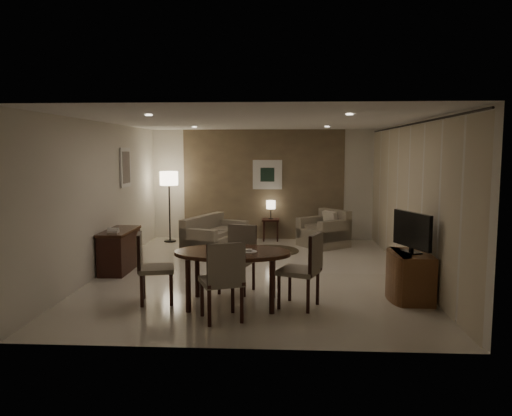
# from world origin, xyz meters

# --- Properties ---
(room_shell) EXTENTS (5.50, 7.00, 2.70)m
(room_shell) POSITION_xyz_m (0.00, 0.40, 1.35)
(room_shell) COLOR beige
(room_shell) RESTS_ON ground
(taupe_accent) EXTENTS (3.96, 0.03, 2.70)m
(taupe_accent) POSITION_xyz_m (0.00, 3.48, 1.35)
(taupe_accent) COLOR #7E6C4E
(taupe_accent) RESTS_ON wall_back
(curtain_wall) EXTENTS (0.08, 6.70, 2.58)m
(curtain_wall) POSITION_xyz_m (2.68, 0.00, 1.32)
(curtain_wall) COLOR beige
(curtain_wall) RESTS_ON wall_right
(curtain_rod) EXTENTS (0.03, 6.80, 0.03)m
(curtain_rod) POSITION_xyz_m (2.68, 0.00, 2.64)
(curtain_rod) COLOR black
(curtain_rod) RESTS_ON wall_right
(art_back_frame) EXTENTS (0.72, 0.03, 0.72)m
(art_back_frame) POSITION_xyz_m (0.10, 3.46, 1.60)
(art_back_frame) COLOR silver
(art_back_frame) RESTS_ON wall_back
(art_back_canvas) EXTENTS (0.34, 0.01, 0.34)m
(art_back_canvas) POSITION_xyz_m (0.10, 3.44, 1.60)
(art_back_canvas) COLOR black
(art_back_canvas) RESTS_ON wall_back
(art_left_frame) EXTENTS (0.03, 0.60, 0.80)m
(art_left_frame) POSITION_xyz_m (-2.72, 1.20, 1.85)
(art_left_frame) COLOR silver
(art_left_frame) RESTS_ON wall_left
(art_left_canvas) EXTENTS (0.01, 0.46, 0.64)m
(art_left_canvas) POSITION_xyz_m (-2.71, 1.20, 1.85)
(art_left_canvas) COLOR gray
(art_left_canvas) RESTS_ON wall_left
(downlight_nl) EXTENTS (0.10, 0.10, 0.01)m
(downlight_nl) POSITION_xyz_m (-1.40, -1.80, 2.69)
(downlight_nl) COLOR white
(downlight_nl) RESTS_ON ceiling
(downlight_nr) EXTENTS (0.10, 0.10, 0.01)m
(downlight_nr) POSITION_xyz_m (1.40, -1.80, 2.69)
(downlight_nr) COLOR white
(downlight_nr) RESTS_ON ceiling
(downlight_fl) EXTENTS (0.10, 0.10, 0.01)m
(downlight_fl) POSITION_xyz_m (-1.40, 1.80, 2.69)
(downlight_fl) COLOR white
(downlight_fl) RESTS_ON ceiling
(downlight_fr) EXTENTS (0.10, 0.10, 0.01)m
(downlight_fr) POSITION_xyz_m (1.40, 1.80, 2.69)
(downlight_fr) COLOR white
(downlight_fr) RESTS_ON ceiling
(console_desk) EXTENTS (0.48, 1.20, 0.75)m
(console_desk) POSITION_xyz_m (-2.49, 0.00, 0.38)
(console_desk) COLOR #3E2314
(console_desk) RESTS_ON floor
(telephone) EXTENTS (0.20, 0.14, 0.09)m
(telephone) POSITION_xyz_m (-2.49, -0.30, 0.80)
(telephone) COLOR white
(telephone) RESTS_ON console_desk
(tv_cabinet) EXTENTS (0.48, 0.90, 0.70)m
(tv_cabinet) POSITION_xyz_m (2.40, -1.50, 0.35)
(tv_cabinet) COLOR brown
(tv_cabinet) RESTS_ON floor
(flat_tv) EXTENTS (0.36, 0.85, 0.60)m
(flat_tv) POSITION_xyz_m (2.38, -1.50, 1.02)
(flat_tv) COLOR black
(flat_tv) RESTS_ON tv_cabinet
(dining_table) EXTENTS (1.65, 1.03, 0.77)m
(dining_table) POSITION_xyz_m (-0.22, -1.91, 0.39)
(dining_table) COLOR #3E2314
(dining_table) RESTS_ON floor
(chair_near) EXTENTS (0.66, 0.66, 1.05)m
(chair_near) POSITION_xyz_m (-0.30, -2.55, 0.53)
(chair_near) COLOR gray
(chair_near) RESTS_ON floor
(chair_far) EXTENTS (0.62, 0.62, 1.03)m
(chair_far) POSITION_xyz_m (-0.22, -1.26, 0.51)
(chair_far) COLOR gray
(chair_far) RESTS_ON floor
(chair_left) EXTENTS (0.59, 0.59, 1.02)m
(chair_left) POSITION_xyz_m (-1.32, -1.85, 0.51)
(chair_left) COLOR gray
(chair_left) RESTS_ON floor
(chair_right) EXTENTS (0.66, 0.66, 1.06)m
(chair_right) POSITION_xyz_m (0.72, -1.95, 0.53)
(chair_right) COLOR gray
(chair_right) RESTS_ON floor
(plate_a) EXTENTS (0.26, 0.26, 0.02)m
(plate_a) POSITION_xyz_m (-0.40, -1.86, 0.78)
(plate_a) COLOR white
(plate_a) RESTS_ON dining_table
(plate_b) EXTENTS (0.26, 0.26, 0.02)m
(plate_b) POSITION_xyz_m (0.00, -1.96, 0.78)
(plate_b) COLOR white
(plate_b) RESTS_ON dining_table
(fruit_apple) EXTENTS (0.09, 0.09, 0.09)m
(fruit_apple) POSITION_xyz_m (-0.40, -1.86, 0.84)
(fruit_apple) COLOR red
(fruit_apple) RESTS_ON plate_a
(napkin) EXTENTS (0.12, 0.08, 0.03)m
(napkin) POSITION_xyz_m (0.00, -1.96, 0.81)
(napkin) COLOR white
(napkin) RESTS_ON plate_b
(round_rug) EXTENTS (1.31, 1.31, 0.01)m
(round_rug) POSITION_xyz_m (0.19, 1.97, 0.01)
(round_rug) COLOR #463927
(round_rug) RESTS_ON floor
(sofa) EXTENTS (1.83, 1.36, 0.77)m
(sofa) POSITION_xyz_m (-0.96, 1.79, 0.39)
(sofa) COLOR gray
(sofa) RESTS_ON floor
(armchair) EXTENTS (1.26, 1.27, 0.83)m
(armchair) POSITION_xyz_m (1.42, 2.55, 0.41)
(armchair) COLOR gray
(armchair) RESTS_ON floor
(side_table) EXTENTS (0.42, 0.42, 0.53)m
(side_table) POSITION_xyz_m (0.19, 3.24, 0.27)
(side_table) COLOR black
(side_table) RESTS_ON floor
(table_lamp) EXTENTS (0.22, 0.22, 0.50)m
(table_lamp) POSITION_xyz_m (0.19, 3.25, 0.78)
(table_lamp) COLOR #FFEAC1
(table_lamp) RESTS_ON side_table
(floor_lamp) EXTENTS (0.43, 0.43, 1.70)m
(floor_lamp) POSITION_xyz_m (-2.23, 2.94, 0.85)
(floor_lamp) COLOR #FFE5B7
(floor_lamp) RESTS_ON floor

